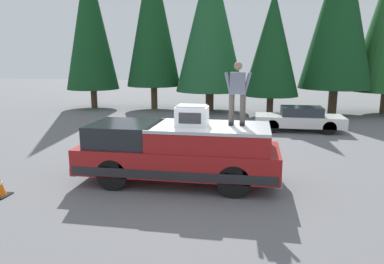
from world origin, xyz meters
TOP-DOWN VIEW (x-y plane):
  - ground_plane at (0.00, 0.00)m, footprint 90.00×90.00m
  - pickup_truck at (-0.10, 0.61)m, footprint 2.01×5.54m
  - compressor_unit at (-0.23, 0.21)m, footprint 0.65×0.84m
  - person_on_truck_bed at (0.10, -0.97)m, footprint 0.29×0.72m
  - parked_car_white at (8.03, -3.58)m, footprint 1.64×4.10m
  - conifer_left at (13.68, -6.18)m, footprint 4.30×4.30m
  - conifer_center_left at (12.50, -2.36)m, footprint 3.26×3.26m
  - conifer_center_right at (13.94, 1.47)m, footprint 4.38×4.38m
  - conifer_right at (14.29, 5.34)m, footprint 3.59×3.59m
  - conifer_far_right at (13.95, 9.57)m, footprint 3.52×3.52m

SIDE VIEW (x-z plane):
  - ground_plane at x=0.00m, z-range 0.00..0.00m
  - parked_car_white at x=8.03m, z-range 0.00..1.16m
  - pickup_truck at x=-0.10m, z-range 0.05..1.70m
  - compressor_unit at x=-0.23m, z-range 1.65..2.21m
  - person_on_truck_bed at x=0.10m, z-range 1.71..3.40m
  - conifer_center_left at x=12.50m, z-range 0.59..7.86m
  - conifer_center_right at x=13.94m, z-range 0.64..10.73m
  - conifer_far_right at x=13.95m, z-range 0.65..10.80m
  - conifer_right at x=14.29m, z-range 0.77..11.37m
  - conifer_left at x=13.68m, z-range 0.79..11.50m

